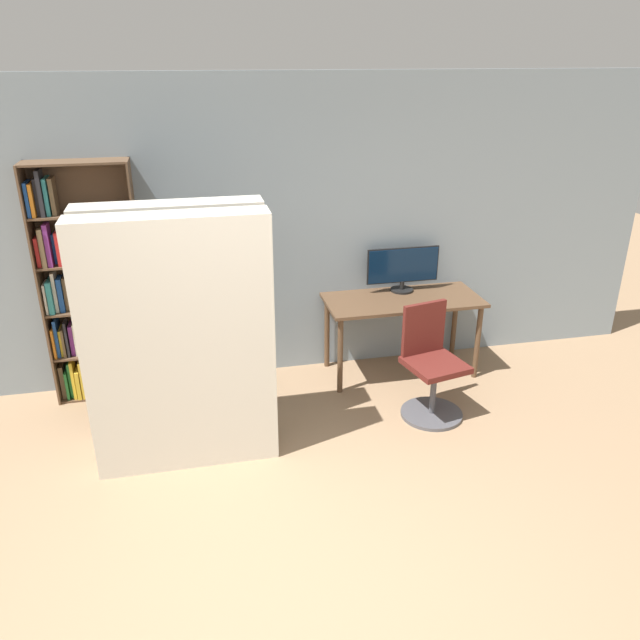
{
  "coord_description": "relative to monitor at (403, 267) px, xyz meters",
  "views": [
    {
      "loc": [
        -0.44,
        -2.44,
        2.84
      ],
      "look_at": [
        0.45,
        1.61,
        1.05
      ],
      "focal_mm": 35.0,
      "sensor_mm": 36.0,
      "label": 1
    }
  ],
  "objects": [
    {
      "name": "ground_plane",
      "position": [
        -1.51,
        -2.8,
        -0.99
      ],
      "size": [
        16.0,
        16.0,
        0.0
      ],
      "primitive_type": "plane",
      "color": "#937556"
    },
    {
      "name": "wall_back",
      "position": [
        -1.51,
        0.16,
        0.36
      ],
      "size": [
        8.0,
        0.06,
        2.7
      ],
      "color": "gray",
      "rests_on": "ground"
    },
    {
      "name": "desk",
      "position": [
        -0.05,
        -0.19,
        -0.33
      ],
      "size": [
        1.43,
        0.64,
        0.75
      ],
      "color": "brown",
      "rests_on": "ground"
    },
    {
      "name": "monitor",
      "position": [
        0.0,
        0.0,
        0.0
      ],
      "size": [
        0.69,
        0.21,
        0.42
      ],
      "color": "black",
      "rests_on": "desk"
    },
    {
      "name": "office_chair",
      "position": [
        -0.06,
        -0.96,
        -0.59
      ],
      "size": [
        0.52,
        0.52,
        0.95
      ],
      "color": "#4C4C51",
      "rests_on": "ground"
    },
    {
      "name": "bookshelf",
      "position": [
        -2.86,
        0.01,
        0.03
      ],
      "size": [
        0.82,
        0.29,
        2.06
      ],
      "color": "brown",
      "rests_on": "ground"
    },
    {
      "name": "mattress_near",
      "position": [
        -2.05,
        -1.21,
        -0.04
      ],
      "size": [
        1.3,
        0.27,
        1.89
      ],
      "color": "beige",
      "rests_on": "ground"
    },
    {
      "name": "mattress_far",
      "position": [
        -2.05,
        -0.89,
        -0.04
      ],
      "size": [
        1.3,
        0.26,
        1.89
      ],
      "color": "beige",
      "rests_on": "ground"
    }
  ]
}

